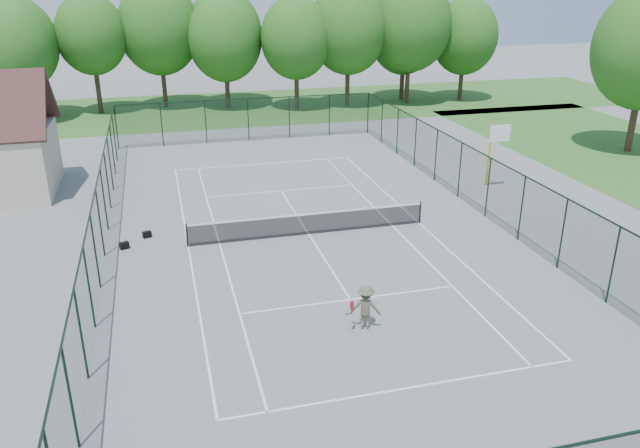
# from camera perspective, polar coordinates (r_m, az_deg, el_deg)

# --- Properties ---
(ground) EXTENTS (140.00, 140.00, 0.00)m
(ground) POSITION_cam_1_polar(r_m,az_deg,el_deg) (28.78, -1.02, -0.96)
(ground) COLOR gray
(ground) RESTS_ON ground
(grass_far) EXTENTS (80.00, 16.00, 0.01)m
(grass_far) POSITION_cam_1_polar(r_m,az_deg,el_deg) (57.21, -8.37, 10.45)
(grass_far) COLOR #396D2A
(grass_far) RESTS_ON ground
(court_lines) EXTENTS (11.05, 23.85, 0.01)m
(court_lines) POSITION_cam_1_polar(r_m,az_deg,el_deg) (28.78, -1.02, -0.95)
(court_lines) COLOR white
(court_lines) RESTS_ON ground
(tennis_net) EXTENTS (11.08, 0.08, 1.10)m
(tennis_net) POSITION_cam_1_polar(r_m,az_deg,el_deg) (28.56, -1.03, 0.10)
(tennis_net) COLOR black
(tennis_net) RESTS_ON ground
(fence_enclosure) EXTENTS (18.05, 36.05, 3.02)m
(fence_enclosure) POSITION_cam_1_polar(r_m,az_deg,el_deg) (28.21, -1.04, 1.96)
(fence_enclosure) COLOR #17341F
(fence_enclosure) RESTS_ON ground
(tree_line_far) EXTENTS (39.40, 6.40, 9.70)m
(tree_line_far) POSITION_cam_1_polar(r_m,az_deg,el_deg) (56.35, -8.71, 16.42)
(tree_line_far) COLOR #432E22
(tree_line_far) RESTS_ON ground
(basketball_goal) EXTENTS (1.20, 1.43, 3.65)m
(basketball_goal) POSITION_cam_1_polar(r_m,az_deg,el_deg) (35.75, 15.72, 7.16)
(basketball_goal) COLOR gold
(basketball_goal) RESTS_ON ground
(sports_bag_a) EXTENTS (0.44, 0.36, 0.31)m
(sports_bag_a) POSITION_cam_1_polar(r_m,az_deg,el_deg) (28.56, -17.45, -1.89)
(sports_bag_a) COLOR black
(sports_bag_a) RESTS_ON ground
(sports_bag_b) EXTENTS (0.43, 0.34, 0.29)m
(sports_bag_b) POSITION_cam_1_polar(r_m,az_deg,el_deg) (29.48, -15.54, -0.93)
(sports_bag_b) COLOR black
(sports_bag_b) RESTS_ON ground
(tennis_player) EXTENTS (2.20, 0.98, 1.57)m
(tennis_player) POSITION_cam_1_polar(r_m,az_deg,el_deg) (21.18, 4.19, -7.59)
(tennis_player) COLOR #52573E
(tennis_player) RESTS_ON ground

